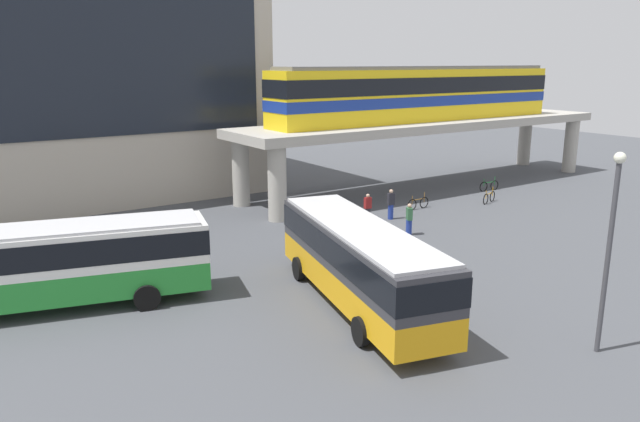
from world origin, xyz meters
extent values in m
plane|color=#47494F|center=(0.00, 10.00, 0.00)|extent=(120.00, 120.00, 0.00)
cube|color=#B2A899|center=(-6.78, 27.33, 8.76)|extent=(28.45, 14.84, 17.53)
cube|color=black|center=(-6.78, 19.86, 9.64)|extent=(25.60, 0.10, 9.81)
cube|color=#ADA89E|center=(17.59, 14.81, 4.68)|extent=(30.99, 6.24, 0.60)
cylinder|color=#ADA89E|center=(3.30, 12.49, 2.19)|extent=(1.10, 1.10, 4.38)
cylinder|color=#ADA89E|center=(31.89, 12.49, 2.19)|extent=(1.10, 1.10, 4.38)
cylinder|color=#ADA89E|center=(3.30, 17.13, 2.19)|extent=(1.10, 1.10, 4.38)
cylinder|color=#ADA89E|center=(31.89, 17.13, 2.19)|extent=(1.10, 1.10, 4.38)
cube|color=yellow|center=(16.65, 14.81, 6.78)|extent=(24.18, 2.90, 3.60)
cube|color=navy|center=(16.65, 14.81, 6.42)|extent=(24.24, 2.96, 0.70)
cube|color=black|center=(16.65, 14.81, 7.50)|extent=(24.24, 2.96, 1.10)
cube|color=slate|center=(16.65, 14.81, 8.70)|extent=(23.21, 2.61, 0.24)
cube|color=orange|center=(-0.65, -0.32, 1.05)|extent=(5.13, 11.28, 1.10)
cube|color=#333338|center=(-0.65, -0.32, 2.35)|extent=(5.13, 11.28, 1.50)
cube|color=black|center=(-0.65, -0.32, 2.43)|extent=(5.18, 11.33, 0.96)
cube|color=silver|center=(-0.65, -0.32, 3.16)|extent=(4.87, 10.71, 0.12)
cylinder|color=black|center=(-0.99, 3.40, 0.50)|extent=(0.52, 1.04, 1.00)
cylinder|color=black|center=(1.43, 2.78, 0.50)|extent=(0.52, 1.04, 1.00)
cylinder|color=black|center=(-2.62, -3.00, 0.50)|extent=(0.52, 1.04, 1.00)
cylinder|color=black|center=(-0.19, -3.61, 0.50)|extent=(0.52, 1.04, 1.00)
cube|color=#268C33|center=(-10.11, 5.85, 1.05)|extent=(11.27, 5.29, 1.10)
cube|color=white|center=(-10.11, 5.85, 2.35)|extent=(11.27, 5.29, 1.50)
cube|color=black|center=(-10.11, 5.85, 2.43)|extent=(11.32, 5.34, 0.96)
cube|color=silver|center=(-10.11, 5.85, 3.16)|extent=(10.71, 5.02, 0.12)
cylinder|color=black|center=(-7.46, 3.84, 0.50)|extent=(1.04, 0.53, 1.00)
cylinder|color=black|center=(-6.81, 6.25, 0.50)|extent=(1.04, 0.53, 1.00)
torus|color=black|center=(12.65, 9.93, 0.34)|extent=(0.74, 0.07, 0.74)
torus|color=black|center=(11.60, 9.92, 0.34)|extent=(0.74, 0.07, 0.74)
cylinder|color=#996626|center=(12.13, 9.93, 0.62)|extent=(1.05, 0.06, 0.05)
cylinder|color=#996626|center=(11.60, 9.92, 0.64)|extent=(0.04, 0.04, 0.55)
cylinder|color=#996626|center=(12.65, 9.93, 0.69)|extent=(0.04, 0.04, 0.65)
torus|color=black|center=(20.78, 11.09, 0.34)|extent=(0.74, 0.13, 0.74)
torus|color=black|center=(19.73, 11.19, 0.34)|extent=(0.74, 0.13, 0.74)
cylinder|color=#1E7F33|center=(20.25, 11.14, 0.62)|extent=(1.05, 0.16, 0.05)
cylinder|color=#1E7F33|center=(19.73, 11.19, 0.64)|extent=(0.04, 0.04, 0.55)
cylinder|color=#1E7F33|center=(20.78, 11.09, 0.69)|extent=(0.04, 0.04, 0.65)
torus|color=black|center=(17.71, 8.68, 0.34)|extent=(0.73, 0.27, 0.74)
torus|color=black|center=(16.70, 8.38, 0.34)|extent=(0.73, 0.27, 0.74)
cylinder|color=orange|center=(17.20, 8.53, 0.62)|extent=(1.02, 0.35, 0.05)
cylinder|color=orange|center=(16.70, 8.38, 0.64)|extent=(0.04, 0.04, 0.55)
cylinder|color=orange|center=(17.71, 8.68, 0.69)|extent=(0.04, 0.04, 0.65)
cylinder|color=#26262D|center=(7.48, 9.26, 0.41)|extent=(0.32, 0.32, 0.81)
cube|color=maroon|center=(7.48, 9.26, 1.14)|extent=(0.43, 0.30, 0.64)
sphere|color=tan|center=(7.48, 9.26, 1.57)|extent=(0.22, 0.22, 0.22)
cylinder|color=navy|center=(7.60, 5.84, 0.42)|extent=(0.32, 0.32, 0.85)
cube|color=#33663F|center=(7.60, 5.84, 1.18)|extent=(0.41, 0.47, 0.67)
sphere|color=tan|center=(7.60, 5.84, 1.63)|extent=(0.23, 0.23, 0.23)
cylinder|color=navy|center=(9.00, 8.97, 0.44)|extent=(0.32, 0.32, 0.88)
cube|color=#26262D|center=(9.00, 8.97, 1.23)|extent=(0.44, 0.33, 0.69)
sphere|color=tan|center=(9.00, 8.97, 1.69)|extent=(0.24, 0.24, 0.24)
cylinder|color=#3F3F44|center=(3.47, -7.65, 3.09)|extent=(0.16, 0.16, 6.18)
sphere|color=silver|center=(3.47, -7.65, 6.33)|extent=(0.36, 0.36, 0.36)
camera|label=1|loc=(-14.03, -17.36, 9.15)|focal=33.85mm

